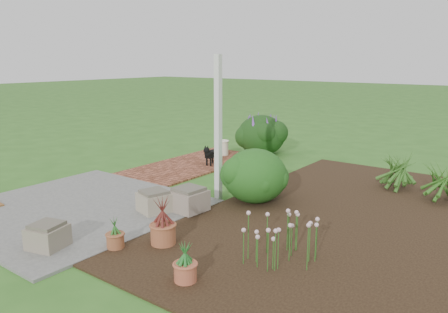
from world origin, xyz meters
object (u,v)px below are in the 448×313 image
Objects in this scene: black_dog at (211,154)px; evergreen_shrub at (255,174)px; cream_ceramic_urn at (223,148)px; stone_trough_near at (48,237)px.

evergreen_shrub reaches higher than black_dog.
cream_ceramic_urn is 3.67m from evergreen_shrub.
black_dog is 1.11m from cream_ceramic_urn.
evergreen_shrub is at bearing -44.41° from cream_ceramic_urn.
stone_trough_near is 0.82× the size of black_dog.
evergreen_shrub is (2.20, -1.54, 0.19)m from black_dog.
evergreen_shrub reaches higher than cream_ceramic_urn.
black_dog reaches higher than cream_ceramic_urn.
black_dog reaches higher than stone_trough_near.
stone_trough_near is 6.00m from cream_ceramic_urn.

